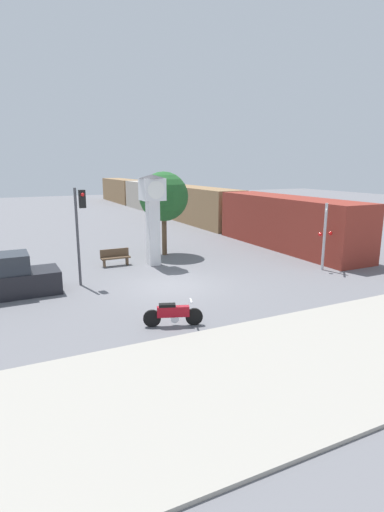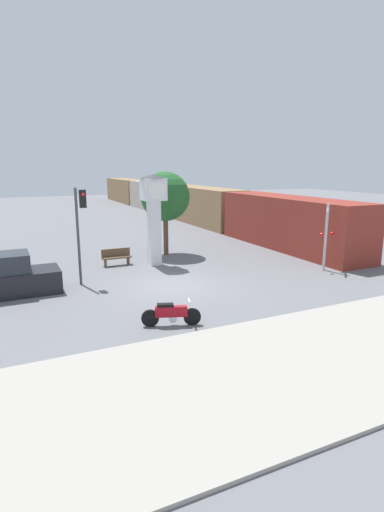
{
  "view_description": "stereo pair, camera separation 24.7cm",
  "coord_description": "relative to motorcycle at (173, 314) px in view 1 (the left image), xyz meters",
  "views": [
    {
      "loc": [
        -6.87,
        -16.18,
        5.4
      ],
      "look_at": [
        0.83,
        -0.33,
        1.4
      ],
      "focal_mm": 28.0,
      "sensor_mm": 36.0,
      "label": 1
    },
    {
      "loc": [
        -6.65,
        -16.29,
        5.4
      ],
      "look_at": [
        0.83,
        -0.33,
        1.4
      ],
      "focal_mm": 28.0,
      "sensor_mm": 36.0,
      "label": 2
    }
  ],
  "objects": [
    {
      "name": "parked_car",
      "position": [
        -5.04,
        6.08,
        0.31
      ],
      "size": [
        4.22,
        1.85,
        1.8
      ],
      "rotation": [
        0.0,
        0.0,
        0.01
      ],
      "color": "black",
      "rests_on": "ground_plane"
    },
    {
      "name": "railroad_crossing_signal",
      "position": [
        10.13,
        3.53,
        1.49
      ],
      "size": [
        0.9,
        0.82,
        3.52
      ],
      "color": "#B7B7BC",
      "rests_on": "ground_plane"
    },
    {
      "name": "clock_tower",
      "position": [
        2.47,
        8.48,
        2.85
      ],
      "size": [
        1.41,
        1.41,
        4.94
      ],
      "color": "white",
      "rests_on": "ground_plane"
    },
    {
      "name": "freight_train",
      "position": [
        12.16,
        28.53,
        1.26
      ],
      "size": [
        2.8,
        51.44,
        3.4
      ],
      "color": "maroon",
      "rests_on": "ground_plane"
    },
    {
      "name": "sidewalk_strip",
      "position": [
        1.83,
        -4.0,
        -0.39
      ],
      "size": [
        36.0,
        6.0,
        0.1
      ],
      "color": "#9E998E",
      "rests_on": "ground_plane"
    },
    {
      "name": "street_tree",
      "position": [
        3.99,
        10.62,
        3.13
      ],
      "size": [
        2.96,
        2.96,
        5.07
      ],
      "color": "brown",
      "rests_on": "ground_plane"
    },
    {
      "name": "bench",
      "position": [
        0.5,
        9.23,
        0.05
      ],
      "size": [
        1.6,
        0.44,
        0.92
      ],
      "color": "brown",
      "rests_on": "ground_plane"
    },
    {
      "name": "motorcycle",
      "position": [
        0.0,
        0.0,
        0.0
      ],
      "size": [
        1.97,
        0.82,
        0.91
      ],
      "rotation": [
        0.0,
        0.0,
        -0.34
      ],
      "color": "black",
      "rests_on": "ground_plane"
    },
    {
      "name": "ground_plane",
      "position": [
        1.83,
        4.31,
        -0.44
      ],
      "size": [
        120.0,
        120.0,
        0.0
      ],
      "primitive_type": "plane",
      "color": "slate"
    },
    {
      "name": "traffic_light",
      "position": [
        -1.8,
        6.3,
        2.61
      ],
      "size": [
        0.5,
        0.35,
        4.45
      ],
      "color": "#47474C",
      "rests_on": "ground_plane"
    }
  ]
}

